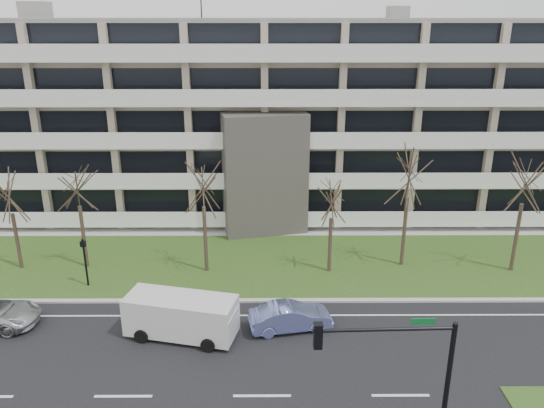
{
  "coord_description": "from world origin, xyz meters",
  "views": [
    {
      "loc": [
        0.35,
        -18.75,
        15.54
      ],
      "look_at": [
        0.48,
        10.0,
        5.24
      ],
      "focal_mm": 35.0,
      "sensor_mm": 36.0,
      "label": 1
    }
  ],
  "objects_px": {
    "blue_sedan": "(290,317)",
    "traffic_signal": "(403,370)",
    "pedestrian_signal": "(85,256)",
    "white_van": "(182,313)"
  },
  "relations": [
    {
      "from": "blue_sedan",
      "to": "traffic_signal",
      "type": "bearing_deg",
      "value": -168.27
    },
    {
      "from": "pedestrian_signal",
      "to": "traffic_signal",
      "type": "bearing_deg",
      "value": -32.68
    },
    {
      "from": "traffic_signal",
      "to": "pedestrian_signal",
      "type": "bearing_deg",
      "value": 138.18
    },
    {
      "from": "traffic_signal",
      "to": "white_van",
      "type": "bearing_deg",
      "value": 137.31
    },
    {
      "from": "white_van",
      "to": "pedestrian_signal",
      "type": "height_order",
      "value": "pedestrian_signal"
    },
    {
      "from": "blue_sedan",
      "to": "pedestrian_signal",
      "type": "height_order",
      "value": "pedestrian_signal"
    },
    {
      "from": "white_van",
      "to": "traffic_signal",
      "type": "xyz_separation_m",
      "value": [
        9.1,
        -7.86,
        2.49
      ]
    },
    {
      "from": "white_van",
      "to": "blue_sedan",
      "type": "bearing_deg",
      "value": 19.16
    },
    {
      "from": "white_van",
      "to": "pedestrian_signal",
      "type": "bearing_deg",
      "value": 154.3
    },
    {
      "from": "blue_sedan",
      "to": "traffic_signal",
      "type": "height_order",
      "value": "traffic_signal"
    }
  ]
}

